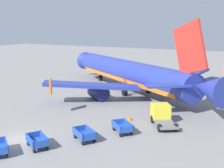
% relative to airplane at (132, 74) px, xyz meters
% --- Properties ---
extents(ground_plane, '(220.00, 220.00, 0.00)m').
position_rel_airplane_xyz_m(ground_plane, '(-0.49, -23.29, -3.05)').
color(ground_plane, gray).
extents(airplane, '(33.44, 28.05, 11.34)m').
position_rel_airplane_xyz_m(airplane, '(0.00, 0.00, 0.00)').
color(airplane, '#28389E').
rests_on(airplane, ground).
extents(baggage_cart_third_in_row, '(3.44, 2.47, 1.07)m').
position_rel_airplane_xyz_m(baggage_cart_third_in_row, '(2.19, -23.84, -2.45)').
color(baggage_cart_third_in_row, '#234CB2').
rests_on(baggage_cart_third_in_row, ground).
extents(baggage_cart_fourth_in_row, '(3.40, 2.52, 1.07)m').
position_rel_airplane_xyz_m(baggage_cart_fourth_in_row, '(4.85, -20.46, -2.45)').
color(baggage_cart_fourth_in_row, '#234CB2').
rests_on(baggage_cart_fourth_in_row, ground).
extents(baggage_cart_far_end, '(3.16, 2.89, 1.07)m').
position_rel_airplane_xyz_m(baggage_cart_far_end, '(7.03, -16.96, -2.45)').
color(baggage_cart_far_end, '#234CB2').
rests_on(baggage_cart_far_end, ground).
extents(service_truck_beside_carts, '(4.08, 4.67, 2.10)m').
position_rel_airplane_xyz_m(service_truck_beside_carts, '(9.50, -12.44, -1.95)').
color(service_truck_beside_carts, slate).
rests_on(service_truck_beside_carts, ground).
extents(traffic_cone_near_plane, '(0.47, 0.47, 0.62)m').
position_rel_airplane_xyz_m(traffic_cone_near_plane, '(5.98, -13.11, -2.75)').
color(traffic_cone_near_plane, orange).
rests_on(traffic_cone_near_plane, ground).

